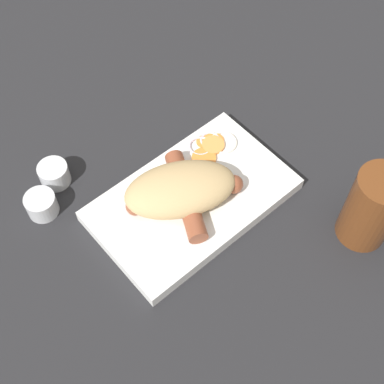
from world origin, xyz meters
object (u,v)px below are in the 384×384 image
sausage (185,195)px  condiment_cup_far (42,205)px  bread_roll (180,189)px  condiment_cup_near (54,175)px  food_tray (192,200)px  drink_glass (372,208)px

sausage → condiment_cup_far: 0.20m
bread_roll → condiment_cup_near: size_ratio=4.05×
bread_roll → condiment_cup_far: 0.19m
food_tray → sausage: sausage is taller
condiment_cup_near → drink_glass: size_ratio=0.36×
bread_roll → sausage: bearing=114.3°
sausage → condiment_cup_far: bearing=-39.5°
food_tray → bread_roll: 0.04m
condiment_cup_far → sausage: bearing=140.5°
bread_roll → drink_glass: (-0.16, 0.19, 0.02)m
drink_glass → food_tray: bearing=-51.6°
condiment_cup_near → bread_roll: bearing=125.7°
sausage → drink_glass: 0.24m
food_tray → sausage: 0.03m
drink_glass → condiment_cup_far: bearing=-45.1°
condiment_cup_near → condiment_cup_far: (0.04, 0.03, 0.00)m
food_tray → sausage: bearing=-4.6°
bread_roll → condiment_cup_near: (0.11, -0.15, -0.03)m
bread_roll → sausage: (-0.00, 0.01, -0.01)m
sausage → drink_glass: bearing=130.4°
condiment_cup_near → drink_glass: (-0.27, 0.34, 0.05)m
bread_roll → condiment_cup_far: bread_roll is taller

